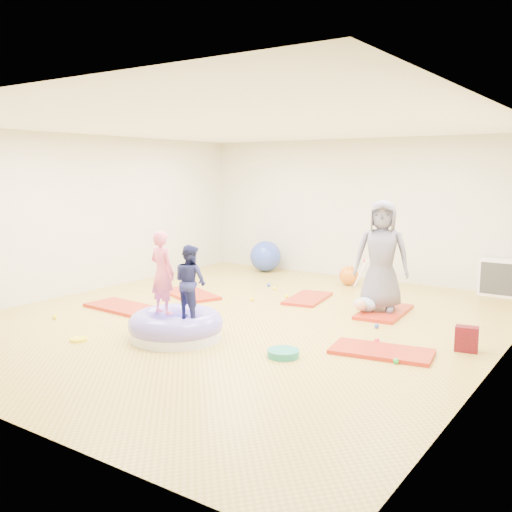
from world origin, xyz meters
The scene contains 19 objects.
room centered at (0.00, 0.00, 1.40)m, with size 7.01×8.01×2.81m.
gym_mat_front_left centered at (-1.95, -0.58, 0.03)m, with size 1.23×0.62×0.05m, color red.
gym_mat_mid_left centered at (-1.71, 0.76, 0.03)m, with size 1.22×0.61×0.05m, color red.
gym_mat_center_back centered at (0.15, 1.63, 0.02)m, with size 1.10×0.55×0.05m, color red.
gym_mat_right centered at (2.29, -0.39, 0.02)m, with size 1.18×0.59×0.05m, color red.
gym_mat_rear_right centered at (1.58, 1.47, 0.03)m, with size 1.21×0.61×0.05m, color red.
inflatable_cushion centered at (-0.16, -1.30, 0.15)m, with size 1.23×1.23×0.39m.
child_pink centered at (-0.36, -1.33, 0.90)m, with size 0.40×0.26×1.09m, color #FF668D.
child_navy centered at (0.10, -1.31, 0.83)m, with size 0.46×0.36×0.94m, color navy.
adult_caregiver centered at (1.51, 1.46, 0.89)m, with size 0.82×0.53×1.68m, color #5B5869.
infant centered at (1.36, 1.21, 0.16)m, with size 0.37×0.38×0.22m.
ball_pit_balls centered at (-0.04, 0.48, 0.03)m, with size 4.93×3.84×0.07m.
exercise_ball_blue centered at (-1.96, 3.52, 0.33)m, with size 0.67×0.67×0.67m, color #2C42AD.
exercise_ball_orange centered at (0.18, 3.17, 0.18)m, with size 0.37×0.37×0.37m, color orange.
infant_play_gym centered at (0.68, 3.29, 0.33)m, with size 0.65×0.61×0.50m.
cube_shelf centered at (2.74, 3.79, 0.32)m, with size 0.64×0.32×0.64m.
balance_disc centered at (1.39, -1.16, 0.04)m, with size 0.38×0.38×0.08m, color #1D8174.
backpack centered at (3.10, 0.27, 0.15)m, with size 0.27×0.16×0.31m, color maroon.
yellow_toy centered at (-1.12, -2.10, 0.02)m, with size 0.22×0.22×0.03m, color #FFE50B.
Camera 1 is at (4.75, -6.64, 2.15)m, focal length 40.00 mm.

